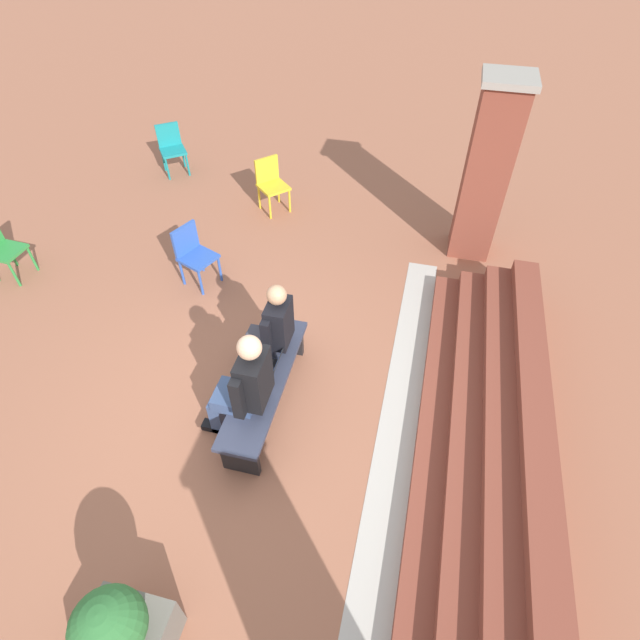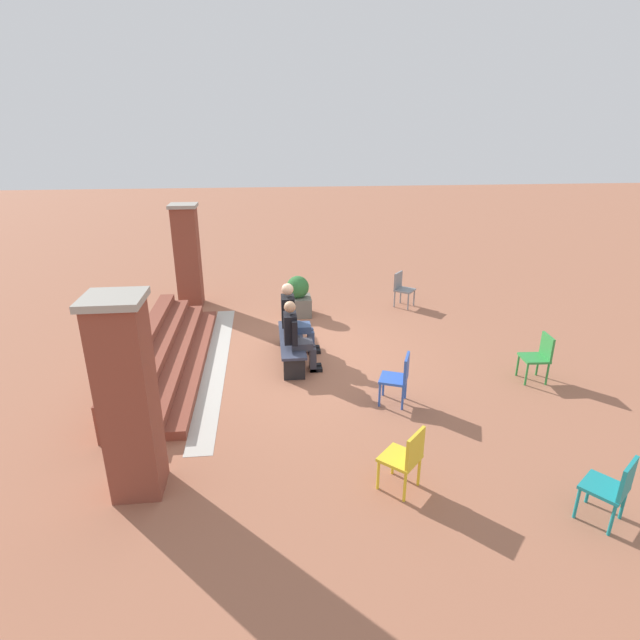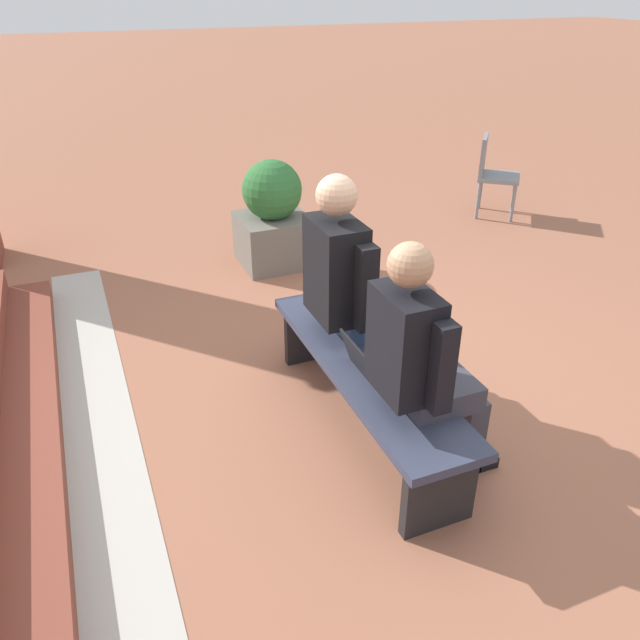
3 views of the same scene
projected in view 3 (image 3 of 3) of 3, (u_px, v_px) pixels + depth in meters
name	position (u px, v px, depth m)	size (l,w,h in m)	color
ground_plane	(365.00, 406.00, 3.81)	(60.00, 60.00, 0.00)	#9E6047
concrete_strip	(110.00, 493.00, 3.16)	(5.73, 0.40, 0.01)	#B7B2A8
bench	(365.00, 376.00, 3.46)	(1.80, 0.44, 0.45)	#33384C
person_student	(422.00, 361.00, 2.95)	(0.53, 0.67, 1.32)	#383842
person_adult	(353.00, 287.00, 3.57)	(0.58, 0.73, 1.41)	#384C75
laptop	(373.00, 364.00, 3.30)	(0.32, 0.29, 0.21)	black
plastic_chair_far_left	(492.00, 171.00, 6.61)	(0.59, 0.59, 0.84)	gray
planter	(273.00, 217.00, 5.49)	(0.60, 0.60, 0.94)	#6B665B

